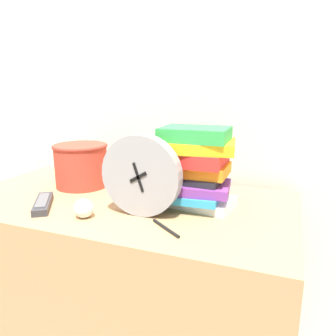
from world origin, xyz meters
The scene contains 8 objects.
wall_back centered at (0.00, 0.63, 1.20)m, with size 6.00×0.04×2.40m.
desk centered at (0.00, 0.28, 0.36)m, with size 1.08×0.56×0.73m.
desk_clock centered at (0.11, 0.19, 0.84)m, with size 0.23×0.04×0.23m.
book_stack centered at (0.22, 0.31, 0.85)m, with size 0.25×0.20×0.24m.
basket centered at (-0.21, 0.36, 0.81)m, with size 0.19×0.19×0.15m.
tv_remote centered at (-0.19, 0.14, 0.74)m, with size 0.13×0.17×0.02m.
crumpled_paper_ball centered at (-0.03, 0.11, 0.75)m, with size 0.05×0.05×0.05m.
pen centered at (0.21, 0.12, 0.73)m, with size 0.10×0.08×0.01m.
Camera 1 is at (0.49, -0.60, 1.08)m, focal length 35.00 mm.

